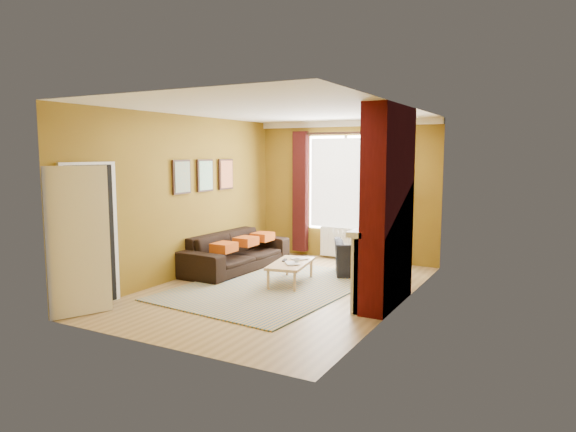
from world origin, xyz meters
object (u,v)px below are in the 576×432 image
at_px(wicker_stool, 366,255).
at_px(sofa, 236,251).
at_px(armchair, 362,258).
at_px(coffee_table, 291,265).
at_px(floor_lamp, 406,206).

bearing_deg(wicker_stool, sofa, -143.06).
distance_m(armchair, coffee_table, 1.39).
relative_size(armchair, floor_lamp, 0.64).
bearing_deg(coffee_table, armchair, 42.37).
height_order(sofa, wicker_stool, sofa).
relative_size(coffee_table, wicker_stool, 2.87).
bearing_deg(armchair, wicker_stool, -100.39).
xyz_separation_m(armchair, wicker_stool, (-0.23, 0.86, -0.11)).
bearing_deg(floor_lamp, coffee_table, -123.92).
bearing_deg(sofa, wicker_stool, -50.48).
xyz_separation_m(coffee_table, floor_lamp, (1.35, 2.00, 0.85)).
relative_size(sofa, armchair, 2.44).
relative_size(coffee_table, floor_lamp, 0.79).
relative_size(wicker_stool, floor_lamp, 0.27).
bearing_deg(coffee_table, wicker_stool, 62.27).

